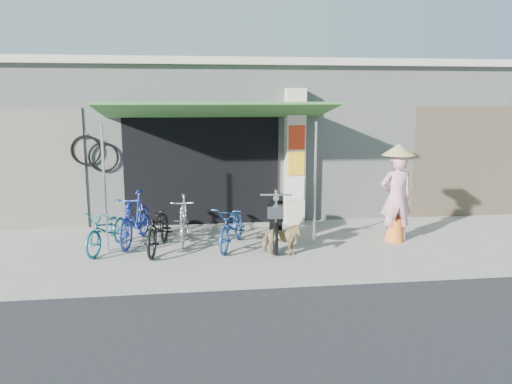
{
  "coord_description": "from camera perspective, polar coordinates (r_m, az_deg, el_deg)",
  "views": [
    {
      "loc": [
        -1.41,
        -8.41,
        2.77
      ],
      "look_at": [
        -0.2,
        1.0,
        1.0
      ],
      "focal_mm": 35.0,
      "sensor_mm": 36.0,
      "label": 1
    }
  ],
  "objects": [
    {
      "name": "bike_teal",
      "position": [
        9.63,
        -16.62,
        -4.15
      ],
      "size": [
        0.98,
        1.6,
        0.79
      ],
      "primitive_type": "imported",
      "rotation": [
        0.0,
        0.0,
        -0.32
      ],
      "color": "#18646F",
      "rests_on": "ground"
    },
    {
      "name": "bike_black",
      "position": [
        9.4,
        -11.04,
        -4.02
      ],
      "size": [
        0.82,
        1.72,
        0.87
      ],
      "primitive_type": "imported",
      "rotation": [
        0.0,
        0.0,
        -0.15
      ],
      "color": "black",
      "rests_on": "ground"
    },
    {
      "name": "bike_navy",
      "position": [
        9.45,
        -2.73,
        -3.91
      ],
      "size": [
        1.03,
        1.65,
        0.82
      ],
      "primitive_type": "imported",
      "rotation": [
        0.0,
        0.0,
        -0.34
      ],
      "color": "navy",
      "rests_on": "ground"
    },
    {
      "name": "ground",
      "position": [
        8.97,
        2.1,
        -7.43
      ],
      "size": [
        80.0,
        80.0,
        0.0
      ],
      "primitive_type": "plane",
      "color": "#A09B91",
      "rests_on": "ground"
    },
    {
      "name": "street_dog",
      "position": [
        8.96,
        2.89,
        -5.43
      ],
      "size": [
        0.79,
        0.54,
        0.61
      ],
      "primitive_type": "imported",
      "rotation": [
        0.0,
        0.0,
        1.25
      ],
      "color": "#A08654",
      "rests_on": "ground"
    },
    {
      "name": "bike_silver",
      "position": [
        9.84,
        -8.27,
        -3.1
      ],
      "size": [
        0.5,
        1.56,
        0.93
      ],
      "primitive_type": "imported",
      "rotation": [
        0.0,
        0.0,
        -0.04
      ],
      "color": "silver",
      "rests_on": "ground"
    },
    {
      "name": "neighbour_left",
      "position": [
        11.67,
        -25.19,
        2.32
      ],
      "size": [
        2.6,
        0.06,
        2.6
      ],
      "primitive_type": "cube",
      "color": "#6B665B",
      "rests_on": "ground"
    },
    {
      "name": "awning",
      "position": [
        10.06,
        -4.49,
        9.07
      ],
      "size": [
        4.6,
        1.88,
        2.72
      ],
      "color": "#30632C",
      "rests_on": "ground"
    },
    {
      "name": "bicycle_shop",
      "position": [
        13.61,
        -1.38,
        6.63
      ],
      "size": [
        12.3,
        5.3,
        3.66
      ],
      "color": "#959A93",
      "rests_on": "ground"
    },
    {
      "name": "moped",
      "position": [
        9.67,
        2.33,
        -2.97
      ],
      "size": [
        0.66,
        1.96,
        1.12
      ],
      "rotation": [
        0.0,
        0.0,
        -0.18
      ],
      "color": "black",
      "rests_on": "ground"
    },
    {
      "name": "bike_blue",
      "position": [
        9.89,
        -13.65,
        -2.97
      ],
      "size": [
        0.84,
        1.75,
        1.01
      ],
      "primitive_type": "imported",
      "rotation": [
        0.0,
        0.0,
        -0.23
      ],
      "color": "#22359E",
      "rests_on": "ground"
    },
    {
      "name": "nun",
      "position": [
        10.13,
        15.76,
        -0.24
      ],
      "size": [
        0.65,
        0.64,
        1.93
      ],
      "rotation": [
        0.0,
        0.0,
        3.1
      ],
      "color": "#CE8B96",
      "rests_on": "ground"
    },
    {
      "name": "neighbour_right",
      "position": [
        12.82,
        22.78,
        3.16
      ],
      "size": [
        2.6,
        0.06,
        2.6
      ],
      "primitive_type": "cube",
      "color": "brown",
      "rests_on": "ground"
    },
    {
      "name": "shop_pillar",
      "position": [
        11.17,
        4.42,
        3.99
      ],
      "size": [
        0.42,
        0.44,
        3.0
      ],
      "color": "beige",
      "rests_on": "ground"
    }
  ]
}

